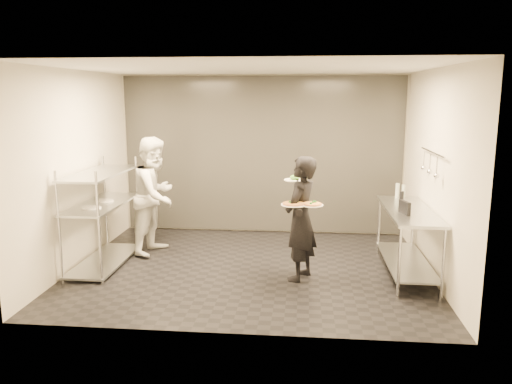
# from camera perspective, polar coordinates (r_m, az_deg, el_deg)

# --- Properties ---
(room_shell) EXTENTS (5.00, 4.00, 2.80)m
(room_shell) POSITION_cam_1_polar(r_m,az_deg,el_deg) (8.06, 0.19, 3.58)
(room_shell) COLOR black
(room_shell) RESTS_ON ground
(pass_rack) EXTENTS (0.60, 1.60, 1.50)m
(pass_rack) POSITION_cam_1_polar(r_m,az_deg,el_deg) (7.55, -17.16, -2.30)
(pass_rack) COLOR silver
(pass_rack) RESTS_ON ground
(prep_counter) EXTENTS (0.60, 1.80, 0.92)m
(prep_counter) POSITION_cam_1_polar(r_m,az_deg,el_deg) (7.16, 16.96, -4.19)
(prep_counter) COLOR silver
(prep_counter) RESTS_ON ground
(utensil_rail) EXTENTS (0.07, 1.20, 0.31)m
(utensil_rail) POSITION_cam_1_polar(r_m,az_deg,el_deg) (7.04, 19.35, 3.06)
(utensil_rail) COLOR silver
(utensil_rail) RESTS_ON room_shell
(waiter) EXTENTS (0.60, 0.71, 1.67)m
(waiter) POSITION_cam_1_polar(r_m,az_deg,el_deg) (6.64, 5.12, -3.07)
(waiter) COLOR black
(waiter) RESTS_ON ground
(chef) EXTENTS (0.87, 1.02, 1.82)m
(chef) POSITION_cam_1_polar(r_m,az_deg,el_deg) (7.92, -11.42, -0.38)
(chef) COLOR silver
(chef) RESTS_ON ground
(pizza_plate_near) EXTENTS (0.32, 0.32, 0.05)m
(pizza_plate_near) POSITION_cam_1_polar(r_m,az_deg,el_deg) (6.39, 4.31, -1.36)
(pizza_plate_near) COLOR white
(pizza_plate_near) RESTS_ON waiter
(pizza_plate_far) EXTENTS (0.28, 0.28, 0.05)m
(pizza_plate_far) POSITION_cam_1_polar(r_m,az_deg,el_deg) (6.41, 6.44, -1.40)
(pizza_plate_far) COLOR white
(pizza_plate_far) RESTS_ON waiter
(salad_plate) EXTENTS (0.29, 0.29, 0.07)m
(salad_plate) POSITION_cam_1_polar(r_m,az_deg,el_deg) (6.79, 4.46, 1.53)
(salad_plate) COLOR white
(salad_plate) RESTS_ON waiter
(pos_monitor) EXTENTS (0.12, 0.24, 0.17)m
(pos_monitor) POSITION_cam_1_polar(r_m,az_deg,el_deg) (6.77, 16.63, -1.72)
(pos_monitor) COLOR black
(pos_monitor) RESTS_ON prep_counter
(bottle_green) EXTENTS (0.06, 0.06, 0.22)m
(bottle_green) POSITION_cam_1_polar(r_m,az_deg,el_deg) (7.84, 15.86, 0.19)
(bottle_green) COLOR gray
(bottle_green) RESTS_ON prep_counter
(bottle_clear) EXTENTS (0.06, 0.06, 0.19)m
(bottle_clear) POSITION_cam_1_polar(r_m,az_deg,el_deg) (7.86, 16.50, 0.10)
(bottle_clear) COLOR gray
(bottle_clear) RESTS_ON prep_counter
(bottle_dark) EXTENTS (0.06, 0.06, 0.20)m
(bottle_dark) POSITION_cam_1_polar(r_m,az_deg,el_deg) (7.29, 16.30, -0.70)
(bottle_dark) COLOR black
(bottle_dark) RESTS_ON prep_counter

